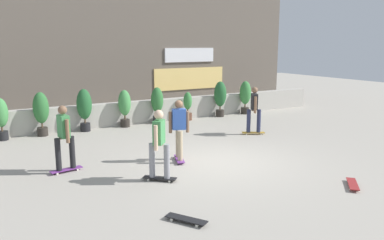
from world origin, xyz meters
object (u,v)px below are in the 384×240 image
Objects in this scene: potted_plant_0 at (1,116)px; skater_far_right at (64,136)px; potted_plant_3 at (125,106)px; potted_plant_6 at (220,96)px; potted_plant_1 at (41,110)px; skater_far_left at (179,128)px; potted_plant_7 at (245,95)px; potted_plant_2 at (84,107)px; skater_foreground at (159,142)px; skateboard_near_camera at (353,184)px; skater_by_wall_left at (254,108)px; skateboard_aside at (186,219)px; potted_plant_5 at (188,105)px; potted_plant_4 at (157,103)px.

skater_far_right is at bearing -75.42° from potted_plant_0.
potted_plant_6 is at bearing 0.00° from potted_plant_3.
potted_plant_1 is 0.91× the size of skater_far_left.
potted_plant_2 is at bearing 180.00° from potted_plant_7.
skater_foreground is 4.50m from skateboard_near_camera.
skater_far_right is 1.00× the size of skater_by_wall_left.
skater_foreground reaches higher than potted_plant_3.
skater_far_left is at bearing -50.94° from potted_plant_0.
skater_far_right is 2.17× the size of skateboard_aside.
potted_plant_6 is 0.92× the size of skater_by_wall_left.
skater_foreground is at bearing 77.32° from skateboard_aside.
skateboard_near_camera is at bearing -55.41° from skater_far_left.
skater_by_wall_left is (6.69, 0.96, 0.00)m from skater_far_right.
potted_plant_3 is at bearing 104.73° from skateboard_near_camera.
potted_plant_6 reaches higher than skateboard_aside.
potted_plant_3 is 0.92× the size of potted_plant_6.
skater_far_right is 2.96m from skater_far_left.
potted_plant_7 is (7.31, -0.00, -0.04)m from potted_plant_2.
skater_far_right is (-7.55, -4.41, 0.03)m from potted_plant_6.
skater_far_right is (-3.15, -4.41, 0.11)m from potted_plant_3.
potted_plant_5 is at bearing 60.99° from skateboard_aside.
potted_plant_6 is at bearing 30.28° from skater_far_right.
skater_foreground is at bearing -88.39° from potted_plant_2.
potted_plant_5 is at bearing 0.00° from potted_plant_0.
potted_plant_1 is 0.91× the size of skater_foreground.
potted_plant_5 is at bearing 36.67° from skater_far_right.
potted_plant_3 is 5.00m from skater_far_left.
skater_far_left is (-3.02, -4.99, 0.32)m from potted_plant_5.
skater_foreground reaches higher than potted_plant_0.
potted_plant_5 is at bearing 0.00° from potted_plant_4.
potted_plant_4 reaches higher than potted_plant_5.
skater_far_right and skater_far_left have the same top height.
potted_plant_0 is 0.84× the size of skater_by_wall_left.
potted_plant_5 is at bearing 86.70° from skateboard_near_camera.
skater_far_left is at bearing -157.87° from skater_by_wall_left.
skateboard_aside is (-7.64, -8.36, -0.81)m from potted_plant_7.
skater_far_left reaches higher than potted_plant_6.
potted_plant_1 is at bearing -0.00° from potted_plant_0.
skateboard_aside is at bearing -73.78° from potted_plant_0.
potted_plant_6 is 1.03× the size of potted_plant_7.
skateboard_aside is at bearing -132.40° from potted_plant_7.
skater_foreground and skater_by_wall_left have the same top height.
potted_plant_4 is 3.03m from potted_plant_6.
skater_far_left is at bearing 45.71° from skater_foreground.
potted_plant_1 is at bearing 119.16° from skater_far_left.
potted_plant_6 is at bearing 180.00° from potted_plant_7.
potted_plant_4 is 6.32m from skater_far_right.
skater_far_right is (-0.12, -4.41, 0.04)m from potted_plant_1.
potted_plant_1 is at bearing -180.00° from potted_plant_2.
skateboard_near_camera is at bearing -58.47° from potted_plant_1.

